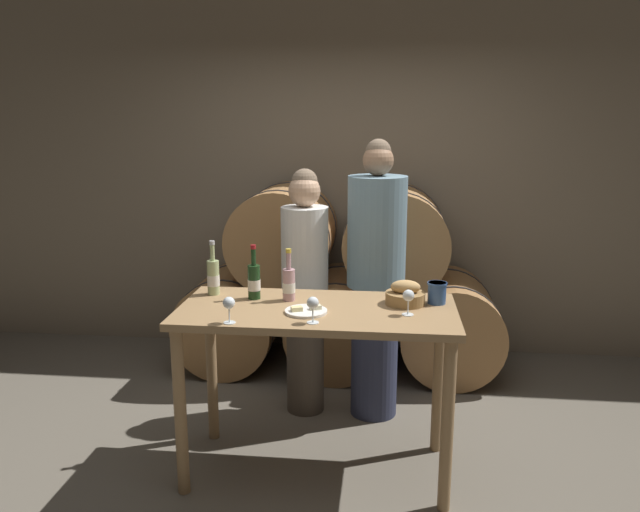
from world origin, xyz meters
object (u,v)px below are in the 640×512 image
person_left (305,289)px  wine_glass_center (408,297)px  blue_crock (437,292)px  bread_basket (405,295)px  wine_glass_left (313,304)px  wine_bottle_rose (289,284)px  tasting_table (317,334)px  wine_bottle_red (254,281)px  cheese_plate (306,311)px  wine_bottle_white (213,277)px  wine_glass_far_left (229,304)px  person_right (376,280)px

person_left → wine_glass_center: person_left is taller
blue_crock → bread_basket: bread_basket is taller
person_left → bread_basket: 0.89m
person_left → wine_glass_left: size_ratio=12.14×
bread_basket → wine_glass_center: 0.19m
wine_bottle_rose → wine_glass_left: size_ratio=2.17×
wine_bottle_rose → bread_basket: size_ratio=1.36×
tasting_table → wine_glass_left: size_ratio=11.01×
wine_bottle_rose → wine_glass_left: bearing=-64.4°
wine_bottle_red → wine_bottle_rose: 0.20m
cheese_plate → blue_crock: bearing=19.3°
wine_bottle_white → wine_bottle_red: bearing=-14.0°
wine_glass_left → cheese_plate: bearing=108.9°
bread_basket → cheese_plate: (-0.51, -0.20, -0.04)m
tasting_table → wine_glass_far_left: bearing=-143.7°
wine_bottle_rose → blue_crock: size_ratio=2.48×
bread_basket → wine_bottle_rose: bearing=179.5°
tasting_table → cheese_plate: size_ratio=6.68×
blue_crock → bread_basket: size_ratio=0.55×
wine_bottle_white → wine_glass_center: wine_bottle_white is taller
wine_bottle_white → wine_glass_far_left: bearing=-66.1°
person_right → wine_glass_left: 1.03m
wine_bottle_red → wine_glass_far_left: (-0.03, -0.42, -0.01)m
person_right → tasting_table: bearing=-112.0°
wine_bottle_white → cheese_plate: bearing=-26.3°
tasting_table → wine_bottle_white: size_ratio=4.74×
wine_bottle_white → blue_crock: (1.25, -0.04, -0.04)m
wine_glass_center → person_left: bearing=128.6°
wine_bottle_white → cheese_plate: 0.64m
person_right → wine_glass_center: person_right is taller
wine_bottle_red → wine_glass_center: size_ratio=2.28×
person_right → bread_basket: 0.64m
person_left → wine_glass_left: person_left is taller
cheese_plate → wine_bottle_red: bearing=145.6°
tasting_table → cheese_plate: bearing=-118.5°
tasting_table → wine_glass_center: bearing=-8.4°
wine_bottle_white → wine_glass_far_left: wine_bottle_white is taller
wine_bottle_white → cheese_plate: (0.57, -0.28, -0.09)m
blue_crock → wine_glass_center: wine_glass_center is taller
person_right → wine_bottle_rose: 0.78m
person_right → blue_crock: bearing=-59.5°
cheese_plate → wine_glass_left: size_ratio=1.65×
wine_bottle_white → blue_crock: size_ratio=2.65×
person_right → cheese_plate: 0.89m
tasting_table → person_left: 0.75m
person_left → wine_glass_far_left: person_left is taller
wine_bottle_rose → person_left: bearing=89.4°
tasting_table → wine_glass_far_left: wine_glass_far_left is taller
wine_bottle_red → cheese_plate: (0.32, -0.22, -0.09)m
blue_crock → person_left: bearing=144.0°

